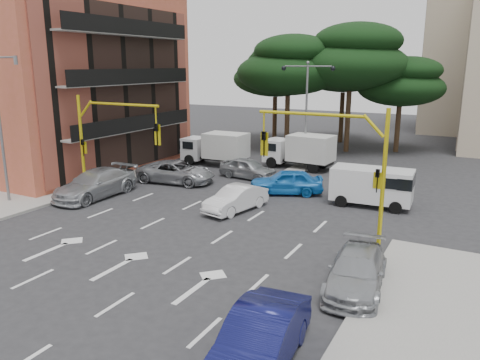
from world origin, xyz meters
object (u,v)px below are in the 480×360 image
object	(u,v)px
signal_mast_right	(342,156)
street_lamp_center	(307,96)
car_white_hatch	(236,199)
box_truck_b	(299,151)
car_blue_compact	(286,182)
car_silver_cross_a	(176,172)
box_truck_a	(215,149)
car_silver_parked	(356,271)
street_lamp_left	(2,120)
van_white	(372,187)
car_silver_wagon	(95,184)
car_navy_parked	(259,340)
signal_mast_left	(104,134)
car_silver_cross_b	(248,168)

from	to	relation	value
signal_mast_right	street_lamp_center	size ratio (longest dim) A/B	0.77
car_white_hatch	box_truck_b	xyz separation A→B (m)	(-0.87, 11.56, 0.64)
car_blue_compact	signal_mast_right	bearing A→B (deg)	14.92
signal_mast_right	car_silver_cross_a	distance (m)	14.11
box_truck_a	car_silver_parked	bearing A→B (deg)	-137.79
street_lamp_center	street_lamp_left	bearing A→B (deg)	-123.59
van_white	box_truck_b	size ratio (longest dim) A/B	0.82
street_lamp_left	box_truck_a	distance (m)	15.55
signal_mast_right	street_lamp_left	bearing A→B (deg)	-170.61
street_lamp_left	street_lamp_center	size ratio (longest dim) A/B	1.03
signal_mast_right	car_silver_cross_a	bearing A→B (deg)	156.98
street_lamp_center	van_white	size ratio (longest dim) A/B	1.79
car_white_hatch	car_silver_wagon	distance (m)	8.78
car_navy_parked	car_silver_parked	xyz separation A→B (m)	(1.10, 5.53, -0.10)
street_lamp_center	car_navy_parked	world-z (taller)	street_lamp_center
street_lamp_left	car_silver_cross_a	world-z (taller)	street_lamp_left
car_silver_parked	box_truck_b	size ratio (longest dim) A/B	0.87
signal_mast_left	car_silver_cross_a	distance (m)	6.31
street_lamp_left	van_white	world-z (taller)	street_lamp_left
car_white_hatch	van_white	size ratio (longest dim) A/B	0.94
car_blue_compact	car_silver_parked	world-z (taller)	car_blue_compact
car_silver_cross_a	box_truck_b	distance (m)	9.78
car_navy_parked	street_lamp_center	bearing A→B (deg)	102.15
car_silver_wagon	street_lamp_left	bearing A→B (deg)	-135.39
car_silver_cross_a	car_navy_parked	distance (m)	20.19
signal_mast_right	car_silver_wagon	distance (m)	15.12
signal_mast_left	car_silver_parked	bearing A→B (deg)	-14.96
street_lamp_center	car_white_hatch	distance (m)	13.12
car_silver_cross_a	van_white	distance (m)	12.73
signal_mast_right	box_truck_a	size ratio (longest dim) A/B	1.15
signal_mast_left	box_truck_b	xyz separation A→B (m)	(6.58, 13.36, -2.58)
box_truck_a	van_white	bearing A→B (deg)	-113.41
street_lamp_left	car_blue_compact	xyz separation A→B (m)	(13.00, 9.22, -3.97)
street_lamp_left	car_silver_parked	distance (m)	20.43
signal_mast_right	box_truck_a	bearing A→B (deg)	139.28
car_silver_cross_b	car_navy_parked	size ratio (longest dim) A/B	0.89
signal_mast_right	signal_mast_left	xyz separation A→B (m)	(-13.61, 0.00, 0.00)
car_white_hatch	car_silver_cross_a	bearing A→B (deg)	162.82
signal_mast_right	car_blue_compact	world-z (taller)	signal_mast_right
street_lamp_center	car_silver_cross_a	bearing A→B (deg)	-124.15
box_truck_b	car_white_hatch	bearing A→B (deg)	-171.85
car_navy_parked	signal_mast_left	bearing A→B (deg)	140.48
signal_mast_right	car_white_hatch	world-z (taller)	signal_mast_right
car_silver_wagon	car_navy_parked	world-z (taller)	car_silver_wagon
box_truck_b	car_silver_cross_a	bearing A→B (deg)	148.63
street_lamp_center	car_blue_compact	size ratio (longest dim) A/B	1.75
car_silver_cross_a	signal_mast_right	bearing A→B (deg)	-120.39
car_blue_compact	car_silver_cross_b	xyz separation A→B (m)	(-3.87, 2.47, -0.05)
van_white	box_truck_a	xyz separation A→B (m)	(-13.25, 5.18, 0.20)
car_blue_compact	car_silver_cross_b	world-z (taller)	car_blue_compact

